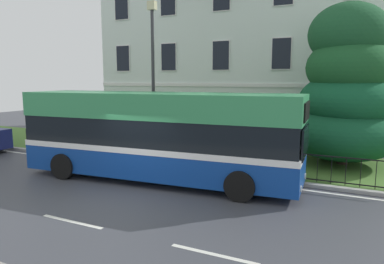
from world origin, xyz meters
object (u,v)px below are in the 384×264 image
object	(u,v)px
georgian_townhouse	(250,43)
street_lamp_post	(153,71)
single_decker_bus	(158,135)
evergreen_tree	(346,95)

from	to	relation	value
georgian_townhouse	street_lamp_post	distance (m)	10.63
georgian_townhouse	single_decker_bus	size ratio (longest dim) A/B	1.61
evergreen_tree	single_decker_bus	world-z (taller)	evergreen_tree
georgian_townhouse	street_lamp_post	world-z (taller)	georgian_townhouse
georgian_townhouse	single_decker_bus	distance (m)	13.48
georgian_townhouse	evergreen_tree	size ratio (longest dim) A/B	2.52
evergreen_tree	street_lamp_post	xyz separation A→B (m)	(-7.54, -2.82, 0.98)
single_decker_bus	street_lamp_post	bearing A→B (deg)	120.73
evergreen_tree	street_lamp_post	size ratio (longest dim) A/B	0.97
evergreen_tree	street_lamp_post	bearing A→B (deg)	-159.45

